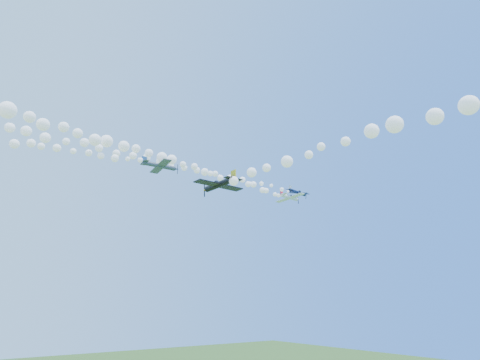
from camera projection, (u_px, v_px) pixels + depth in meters
plane_white at (290, 197)px, 105.14m from camera, size 8.13×8.57×2.40m
smoke_trail_white at (161, 158)px, 75.80m from camera, size 76.71×17.53×3.33m
plane_navy at (298, 192)px, 106.00m from camera, size 7.00×7.09×2.57m
smoke_trail_navy at (138, 157)px, 79.72m from camera, size 85.68×4.41×2.76m
plane_grey at (160, 166)px, 73.30m from camera, size 7.16×7.58×2.31m
plane_black at (219, 184)px, 53.94m from camera, size 7.49×7.08×2.36m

